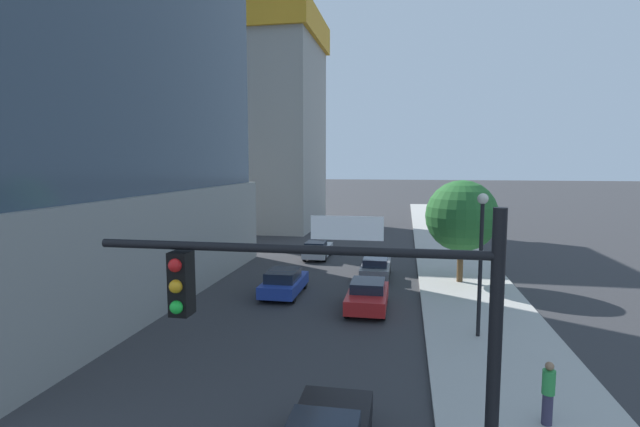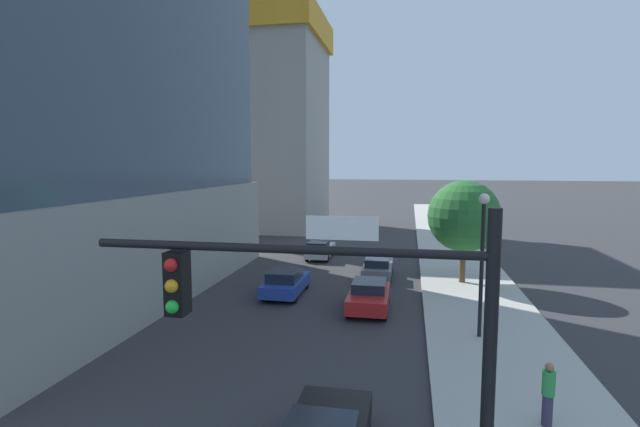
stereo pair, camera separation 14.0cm
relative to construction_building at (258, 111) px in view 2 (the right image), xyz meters
name	(u,v)px [view 2 (the right image)]	position (x,y,z in m)	size (l,w,h in m)	color
sidewalk	(484,318)	(20.36, -29.05, -12.87)	(5.44, 120.00, 0.15)	#B2AFA8
construction_building	(258,111)	(0.00, 0.00, 0.00)	(25.15, 19.92, 31.94)	#9E9B93
traffic_light_pole	(346,339)	(15.93, -44.47, -8.37)	(6.34, 0.48, 6.49)	black
street_lamp	(483,244)	(19.78, -31.76, -8.94)	(0.44, 0.44, 5.90)	black
street_tree	(464,216)	(20.04, -22.63, -8.83)	(4.24, 4.24, 6.09)	brown
car_gray	(378,267)	(14.98, -22.05, -12.25)	(1.76, 4.36, 1.38)	slate
car_silver	(320,250)	(10.24, -16.71, -12.26)	(1.72, 4.07, 1.40)	#B7B7BC
car_red	(369,295)	(14.98, -28.60, -12.22)	(1.92, 4.12, 1.44)	red
car_blue	(286,282)	(10.24, -26.83, -12.23)	(1.90, 4.19, 1.44)	#233D9E
pedestrian_green_shirt	(548,393)	(20.64, -38.32, -11.89)	(0.34, 0.34, 1.77)	#38334C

